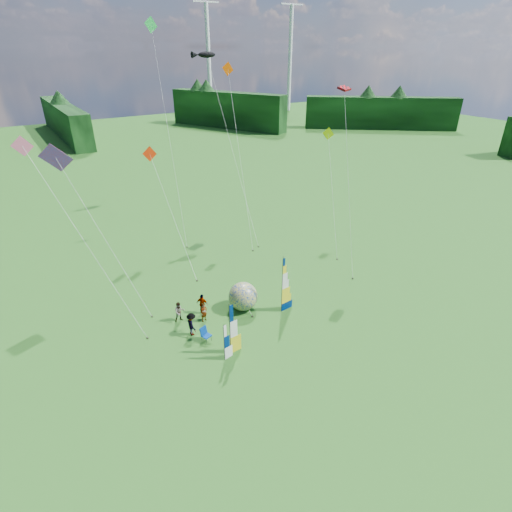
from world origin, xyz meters
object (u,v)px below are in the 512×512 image
feather_banner_main (282,286)px  side_banner_left (230,331)px  camp_chair (206,335)px  bol_inflatable (243,296)px  side_banner_far (224,343)px  spectator_c (192,324)px  spectator_d (202,304)px  spectator_b (179,312)px  spectator_a (204,312)px  kite_whale (232,143)px

feather_banner_main → side_banner_left: bearing=-164.7°
camp_chair → feather_banner_main: bearing=-18.3°
feather_banner_main → bol_inflatable: feather_banner_main is taller
side_banner_left → bol_inflatable: 5.49m
side_banner_far → spectator_c: size_ratio=1.57×
spectator_c → camp_chair: bearing=-156.2°
spectator_d → spectator_b: bearing=49.9°
spectator_a → kite_whale: size_ratio=0.08×
spectator_b → camp_chair: bearing=-73.0°
feather_banner_main → spectator_d: size_ratio=2.85×
camp_chair → side_banner_far: bearing=-104.6°
feather_banner_main → spectator_c: size_ratio=2.65×
side_banner_far → spectator_a: 4.78m
side_banner_far → spectator_c: bearing=91.9°
spectator_a → camp_chair: bearing=-129.4°
bol_inflatable → spectator_c: bearing=-170.8°
feather_banner_main → spectator_d: (-5.33, 3.24, -1.56)m
bol_inflatable → spectator_c: 4.90m
side_banner_left → spectator_a: bearing=84.3°
spectator_a → side_banner_left: bearing=-108.6°
bol_inflatable → spectator_b: bol_inflatable is taller
side_banner_far → camp_chair: 2.57m
spectator_a → spectator_b: (-1.57, 1.00, 0.03)m
feather_banner_main → spectator_c: bearing=165.4°
side_banner_left → spectator_c: size_ratio=2.19×
spectator_c → spectator_d: 2.72m
spectator_c → bol_inflatable: bearing=-79.8°
side_banner_left → side_banner_far: 0.91m
spectator_d → feather_banner_main: bearing=-161.7°
side_banner_left → spectator_d: side_banner_left is taller
kite_whale → spectator_a: bearing=-122.3°
side_banner_left → side_banner_far: size_ratio=1.40×
side_banner_left → spectator_c: (-1.34, 3.36, -1.08)m
spectator_d → spectator_c: bearing=97.1°
feather_banner_main → spectator_d: 6.43m
side_banner_left → side_banner_far: (-0.64, -0.32, -0.57)m
side_banner_far → camp_chair: (-0.17, 2.41, -0.86)m
bol_inflatable → camp_chair: size_ratio=2.06×
spectator_b → camp_chair: spectator_b is taller
spectator_a → side_banner_far: bearing=-116.3°
feather_banner_main → spectator_c: 7.42m
feather_banner_main → camp_chair: (-6.63, -0.04, -1.85)m
bol_inflatable → kite_whale: (7.72, 14.92, 8.52)m
spectator_a → spectator_b: spectator_b is taller
side_banner_far → spectator_c: (-0.70, 3.68, -0.51)m
side_banner_far → kite_whale: 24.17m
side_banner_far → spectator_c: side_banner_far is taller
kite_whale → bol_inflatable: bearing=-112.7°
camp_chair → kite_whale: size_ratio=0.06×
bol_inflatable → kite_whale: 18.83m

